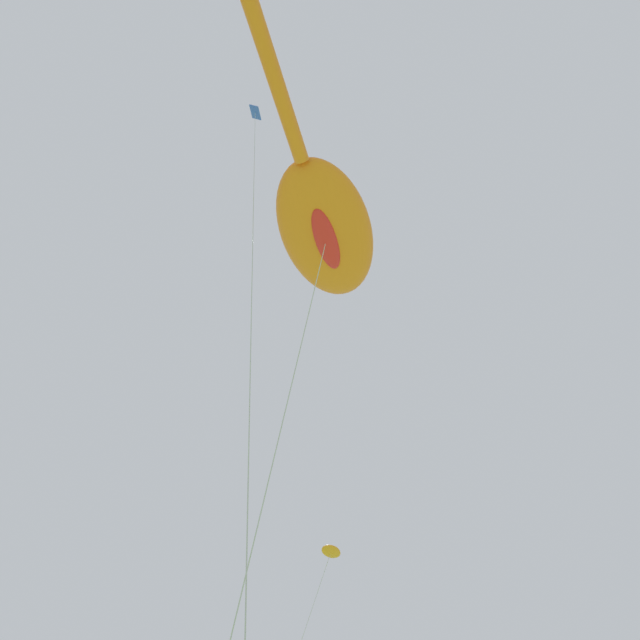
% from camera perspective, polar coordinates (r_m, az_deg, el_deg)
% --- Properties ---
extents(big_show_kite, '(11.24, 6.78, 16.54)m').
position_cam_1_polar(big_show_kite, '(15.80, 0.33, 11.23)').
color(big_show_kite, orange).
rests_on(big_show_kite, ground).
extents(small_kite_tiny_distant, '(1.32, 2.67, 24.39)m').
position_cam_1_polar(small_kite_tiny_distant, '(19.62, -7.59, 20.21)').
color(small_kite_tiny_distant, blue).
rests_on(small_kite_tiny_distant, ground).
extents(small_kite_box_yellow, '(1.73, 5.22, 12.71)m').
position_cam_1_polar(small_kite_box_yellow, '(23.65, 1.18, -25.55)').
color(small_kite_box_yellow, orange).
rests_on(small_kite_box_yellow, ground).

